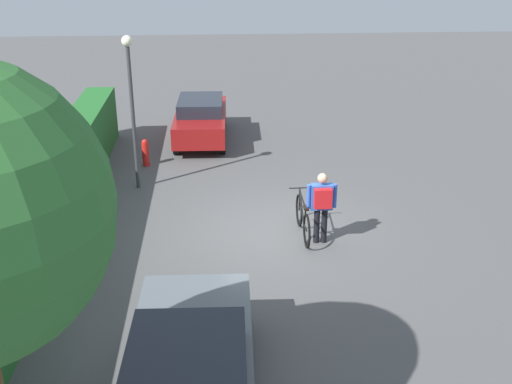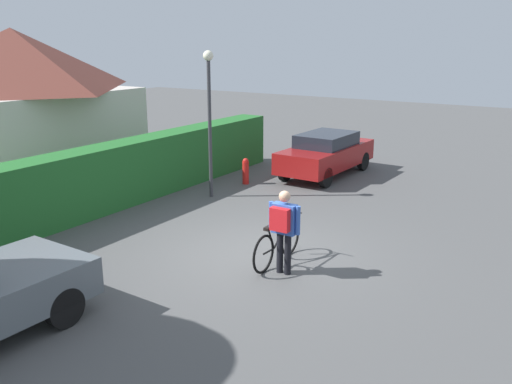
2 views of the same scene
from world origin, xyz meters
name	(u,v)px [view 2 (image 2 of 2)]	position (x,y,z in m)	size (l,w,h in m)	color
ground_plane	(259,254)	(0.00, 0.00, 0.00)	(60.00, 60.00, 0.00)	#4F4F4F
hedge_row	(89,182)	(0.00, 5.09, 0.84)	(15.31, 0.90, 1.68)	#226428
house_distant	(18,99)	(2.24, 10.95, 2.40)	(7.07, 5.48, 4.69)	beige
parked_car_far	(326,153)	(6.99, 1.82, 0.74)	(4.13, 1.74, 1.40)	maroon
bicycle	(277,244)	(-0.21, -0.55, 0.41)	(1.85, 0.50, 0.96)	black
person_rider	(283,225)	(-0.59, -0.90, 0.99)	(0.35, 0.66, 1.64)	black
street_lamp	(209,104)	(2.96, 3.48, 2.63)	(0.28, 0.28, 4.05)	#38383D
fire_hydrant	(246,171)	(4.66, 3.43, 0.41)	(0.20, 0.20, 0.81)	red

